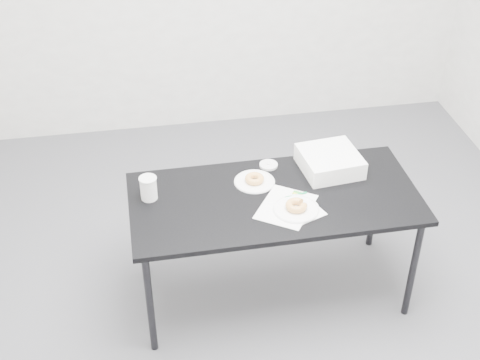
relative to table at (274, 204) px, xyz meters
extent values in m
plane|color=#4B4B50|center=(-0.12, -0.02, -0.64)|extent=(4.00, 4.00, 0.00)
cube|color=black|center=(0.00, 0.00, 0.04)|extent=(1.51, 0.72, 0.03)
cylinder|color=black|center=(-0.69, -0.30, -0.31)|extent=(0.04, 0.04, 0.66)
cylinder|color=black|center=(-0.70, 0.29, -0.31)|extent=(0.04, 0.04, 0.66)
cylinder|color=black|center=(0.70, -0.29, -0.31)|extent=(0.04, 0.04, 0.66)
cylinder|color=black|center=(0.69, 0.30, -0.31)|extent=(0.04, 0.04, 0.66)
cube|color=white|center=(0.04, -0.10, 0.05)|extent=(0.38, 0.39, 0.00)
cube|color=green|center=(0.12, -0.01, 0.06)|extent=(0.07, 0.07, 0.00)
cylinder|color=#0C8649|center=(0.10, -0.02, 0.06)|extent=(0.14, 0.03, 0.01)
cube|color=white|center=(0.12, -0.15, 0.05)|extent=(0.21, 0.21, 0.00)
cylinder|color=white|center=(0.08, -0.13, 0.06)|extent=(0.24, 0.24, 0.01)
torus|color=gold|center=(0.08, -0.13, 0.08)|extent=(0.13, 0.13, 0.04)
cylinder|color=white|center=(-0.08, 0.14, 0.06)|extent=(0.22, 0.22, 0.01)
torus|color=gold|center=(-0.08, 0.14, 0.08)|extent=(0.11, 0.11, 0.03)
cylinder|color=white|center=(-0.64, 0.10, 0.12)|extent=(0.09, 0.09, 0.13)
cylinder|color=silver|center=(0.03, 0.28, 0.06)|extent=(0.10, 0.10, 0.01)
cube|color=white|center=(0.35, 0.19, 0.10)|extent=(0.34, 0.34, 0.10)
camera|label=1|loc=(-0.65, -2.70, 2.14)|focal=50.00mm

